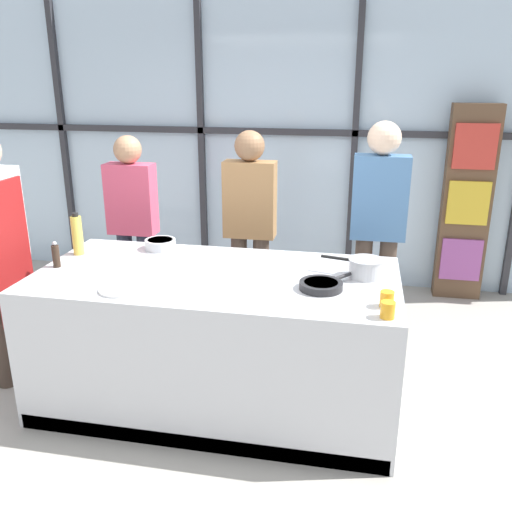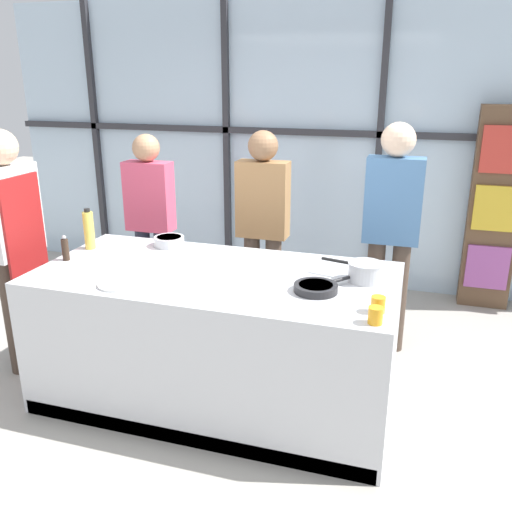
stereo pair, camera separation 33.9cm
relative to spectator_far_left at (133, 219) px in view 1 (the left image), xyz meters
The scene contains 15 objects.
ground_plane 1.72m from the spectator_far_left, 46.29° to the right, with size 18.00×18.00×0.00m, color #ADA89E.
back_window_wall 1.73m from the spectator_far_left, 52.93° to the left, with size 6.40×0.10×2.80m.
bookshelf 3.05m from the spectator_far_left, 21.92° to the left, with size 0.44×0.19×1.83m.
demo_island 1.53m from the spectator_far_left, 46.29° to the right, with size 2.26×1.10×0.90m.
spectator_far_left is the anchor object (origin of this frame).
spectator_center_left 1.00m from the spectator_far_left, ahead, with size 0.41×0.23×1.68m.
spectator_center_right 2.00m from the spectator_far_left, ahead, with size 0.41×0.25×1.76m.
frying_pan 2.03m from the spectator_far_left, 34.94° to the right, with size 0.34×0.39×0.04m.
saucepan 2.12m from the spectator_far_left, 25.72° to the right, with size 0.38×0.21×0.12m.
white_plate 1.51m from the spectator_far_left, 69.19° to the right, with size 0.25×0.25×0.01m, color white.
mixing_bowl 0.79m from the spectator_far_left, 52.65° to the right, with size 0.22×0.22×0.07m.
oil_bottle 0.86m from the spectator_far_left, 91.92° to the right, with size 0.07×0.07×0.29m.
pepper_grinder 1.12m from the spectator_far_left, 91.97° to the right, with size 0.05×0.05×0.17m.
juice_glass_near 2.52m from the spectator_far_left, 36.37° to the right, with size 0.07×0.07×0.09m, color orange.
juice_glass_far 2.44m from the spectator_far_left, 33.72° to the right, with size 0.07×0.07×0.09m, color orange.
Camera 1 is at (0.86, -3.05, 2.08)m, focal length 38.00 mm.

